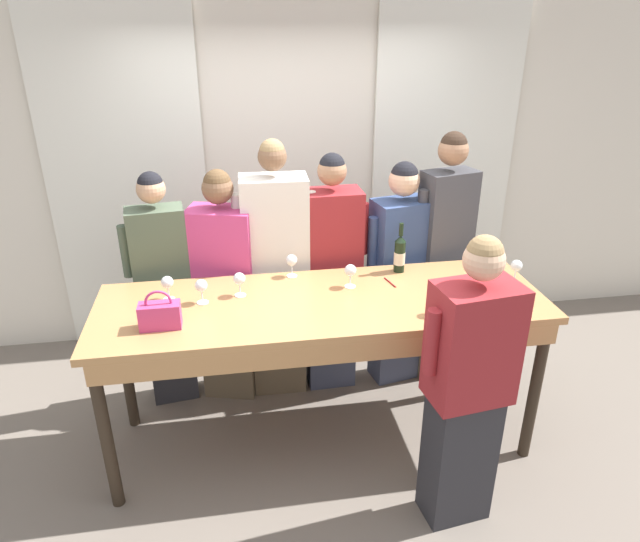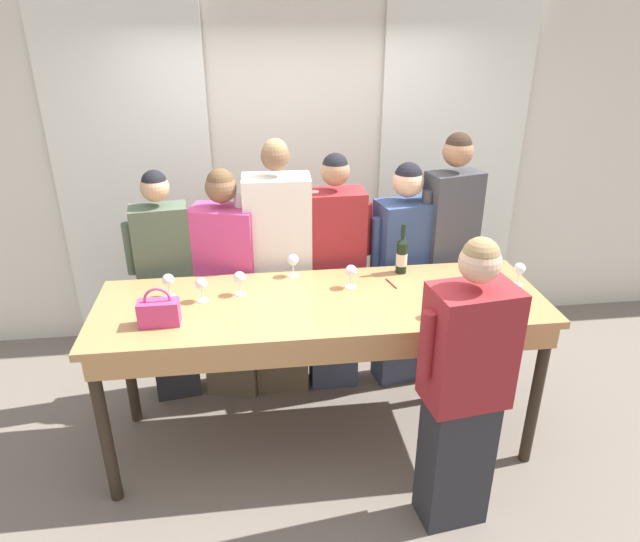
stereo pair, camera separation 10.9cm
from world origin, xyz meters
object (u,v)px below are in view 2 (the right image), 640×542
object	(u,v)px
wine_glass_center_mid	(168,281)
guest_pink_top	(228,286)
tasting_bar	(322,318)
wine_glass_center_right	(201,285)
wine_glass_center_left	(351,272)
host_pouring	(464,391)
guest_olive_jacket	(167,287)
guest_striped_shirt	(334,275)
guest_beige_cap	(447,257)
guest_cream_sweater	(279,272)
wine_bottle	(402,255)
wine_glass_front_right	(293,261)
wine_glass_front_mid	(240,278)
wine_glass_back_mid	(440,299)
wine_glass_front_left	(453,287)
handbag	(159,312)
wine_glass_back_left	(519,269)
guest_navy_coat	(402,275)

from	to	relation	value
wine_glass_center_mid	guest_pink_top	distance (m)	0.64
tasting_bar	wine_glass_center_right	bearing A→B (deg)	170.97
wine_glass_center_left	host_pouring	size ratio (longest dim) A/B	0.09
guest_olive_jacket	guest_striped_shirt	size ratio (longest dim) A/B	0.96
guest_striped_shirt	guest_beige_cap	distance (m)	0.82
guest_cream_sweater	guest_striped_shirt	size ratio (longest dim) A/B	1.06
wine_bottle	guest_beige_cap	size ratio (longest dim) A/B	0.18
wine_bottle	wine_glass_center_mid	distance (m)	1.46
tasting_bar	host_pouring	size ratio (longest dim) A/B	1.58
wine_glass_front_right	wine_glass_front_mid	bearing A→B (deg)	-146.75
wine_bottle	wine_glass_back_mid	world-z (taller)	wine_bottle
wine_glass_front_left	wine_glass_front_mid	distance (m)	1.25
wine_bottle	host_pouring	xyz separation A→B (m)	(0.07, -1.03, -0.31)
wine_glass_center_right	wine_glass_front_left	bearing A→B (deg)	-8.65
handbag	guest_cream_sweater	world-z (taller)	guest_cream_sweater
wine_glass_front_mid	wine_glass_back_mid	distance (m)	1.17
wine_glass_back_left	guest_beige_cap	distance (m)	0.65
guest_navy_coat	wine_glass_front_right	bearing A→B (deg)	-161.14
guest_striped_shirt	wine_glass_back_left	bearing A→B (deg)	-28.72
guest_cream_sweater	guest_navy_coat	xyz separation A→B (m)	(0.87, 0.00, -0.07)
wine_glass_back_left	guest_olive_jacket	distance (m)	2.30
wine_glass_front_left	wine_glass_front_right	xyz separation A→B (m)	(-0.88, 0.50, 0.00)
guest_olive_jacket	wine_glass_front_left	bearing A→B (deg)	-24.04
wine_bottle	wine_glass_back_mid	size ratio (longest dim) A/B	2.24
guest_striped_shirt	guest_navy_coat	size ratio (longest dim) A/B	1.04
wine_glass_front_right	guest_olive_jacket	bearing A→B (deg)	162.10
wine_glass_center_right	guest_navy_coat	xyz separation A→B (m)	(1.35, 0.55, -0.27)
wine_glass_center_right	wine_glass_back_mid	bearing A→B (deg)	-15.07
guest_cream_sweater	host_pouring	xyz separation A→B (m)	(0.84, -1.34, -0.09)
tasting_bar	wine_glass_front_mid	bearing A→B (deg)	160.47
wine_glass_center_left	wine_glass_center_right	xyz separation A→B (m)	(-0.89, -0.07, -0.00)
guest_beige_cap	host_pouring	size ratio (longest dim) A/B	1.12
wine_glass_center_mid	wine_glass_back_left	size ratio (longest dim) A/B	1.00
wine_glass_center_right	guest_pink_top	xyz separation A→B (m)	(0.12, 0.55, -0.29)
wine_glass_front_right	guest_striped_shirt	size ratio (longest dim) A/B	0.08
wine_glass_center_mid	wine_glass_front_mid	bearing A→B (deg)	-2.50
wine_glass_front_left	wine_glass_center_mid	distance (m)	1.66
guest_beige_cap	wine_glass_front_right	bearing A→B (deg)	-166.35
wine_bottle	guest_navy_coat	distance (m)	0.43
wine_glass_front_right	wine_glass_center_mid	world-z (taller)	same
wine_glass_back_left	guest_cream_sweater	xyz separation A→B (m)	(-1.44, 0.58, -0.20)
wine_glass_center_right	wine_glass_back_left	world-z (taller)	same
guest_pink_top	host_pouring	xyz separation A→B (m)	(1.20, -1.34, -0.01)
host_pouring	tasting_bar	bearing A→B (deg)	132.90
wine_glass_front_mid	wine_glass_back_mid	xyz separation A→B (m)	(1.09, -0.41, 0.00)
guest_pink_top	host_pouring	distance (m)	1.79
wine_glass_front_right	host_pouring	distance (m)	1.34
wine_glass_front_mid	guest_cream_sweater	size ratio (longest dim) A/B	0.08
wine_glass_center_right	host_pouring	xyz separation A→B (m)	(1.32, -0.79, -0.29)
wine_glass_front_left	guest_striped_shirt	size ratio (longest dim) A/B	0.08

